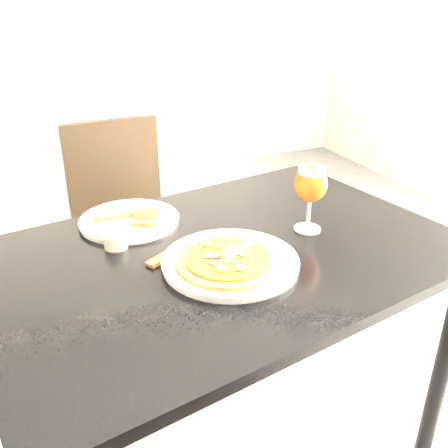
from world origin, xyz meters
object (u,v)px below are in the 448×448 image
chair_far (126,222)px  beer_glass (311,184)px  pizza (228,260)px  dining_table (224,280)px

chair_far → beer_glass: (0.33, -0.81, 0.40)m
chair_far → pizza: 0.96m
chair_far → dining_table: bearing=-87.6°
chair_far → beer_glass: beer_glass is taller
dining_table → chair_far: bearing=86.0°
chair_far → pizza: (0.04, -0.92, 0.29)m
pizza → chair_far: bearing=92.4°
dining_table → beer_glass: size_ratio=7.04×
dining_table → pizza: size_ratio=5.29×
dining_table → chair_far: (-0.07, 0.82, -0.18)m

